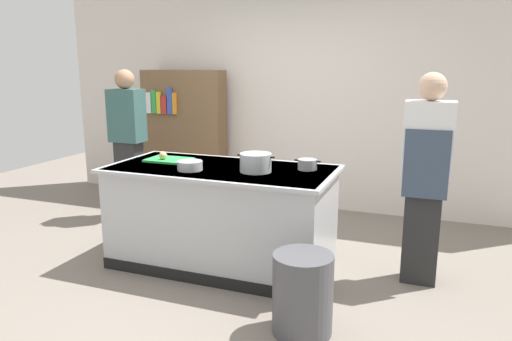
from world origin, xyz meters
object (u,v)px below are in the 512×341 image
object	(u,v)px
person_chef	(426,175)
trash_bin	(303,294)
stock_pot	(256,163)
mixing_bowl	(190,166)
bookshelf	(184,136)
sauce_pan	(307,164)
person_guest	(128,141)
onion	(163,156)

from	to	relation	value
person_chef	trash_bin	bearing A→B (deg)	135.62
stock_pot	mixing_bowl	size ratio (longest dim) A/B	1.53
trash_bin	bookshelf	world-z (taller)	bookshelf
sauce_pan	trash_bin	world-z (taller)	sauce_pan
sauce_pan	bookshelf	bearing A→B (deg)	142.13
sauce_pan	person_guest	world-z (taller)	person_guest
sauce_pan	person_chef	size ratio (longest dim) A/B	0.13
trash_bin	person_chef	bearing A→B (deg)	57.69
onion	mixing_bowl	bearing A→B (deg)	-30.20
person_chef	stock_pot	bearing A→B (deg)	91.57
sauce_pan	person_guest	distance (m)	2.44
sauce_pan	bookshelf	size ratio (longest dim) A/B	0.13
mixing_bowl	bookshelf	distance (m)	2.31
stock_pot	bookshelf	world-z (taller)	bookshelf
stock_pot	bookshelf	xyz separation A→B (m)	(-1.70, 1.85, -0.12)
mixing_bowl	person_chef	world-z (taller)	person_chef
stock_pot	onion	bearing A→B (deg)	174.22
onion	mixing_bowl	world-z (taller)	onion
sauce_pan	person_chef	world-z (taller)	person_chef
mixing_bowl	trash_bin	bearing A→B (deg)	-28.62
bookshelf	stock_pot	bearing A→B (deg)	-47.39
mixing_bowl	person_guest	size ratio (longest dim) A/B	0.13
person_chef	person_guest	size ratio (longest dim) A/B	1.00
person_chef	bookshelf	size ratio (longest dim) A/B	1.01
sauce_pan	mixing_bowl	distance (m)	1.00
person_guest	onion	bearing A→B (deg)	46.94
onion	sauce_pan	world-z (taller)	onion
onion	mixing_bowl	size ratio (longest dim) A/B	0.34
stock_pot	sauce_pan	bearing A→B (deg)	31.19
sauce_pan	bookshelf	world-z (taller)	bookshelf
sauce_pan	trash_bin	distance (m)	1.24
trash_bin	stock_pot	bearing A→B (deg)	129.01
person_guest	trash_bin	bearing A→B (deg)	53.81
person_guest	mixing_bowl	bearing A→B (deg)	49.75
mixing_bowl	stock_pot	bearing A→B (deg)	14.53
mixing_bowl	person_chef	xyz separation A→B (m)	(1.87, 0.46, -0.03)
mixing_bowl	trash_bin	world-z (taller)	mixing_bowl
onion	stock_pot	bearing A→B (deg)	-5.78
trash_bin	bookshelf	size ratio (longest dim) A/B	0.33
sauce_pan	stock_pot	bearing A→B (deg)	-148.81
bookshelf	mixing_bowl	bearing A→B (deg)	-59.76
person_chef	person_guest	world-z (taller)	same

